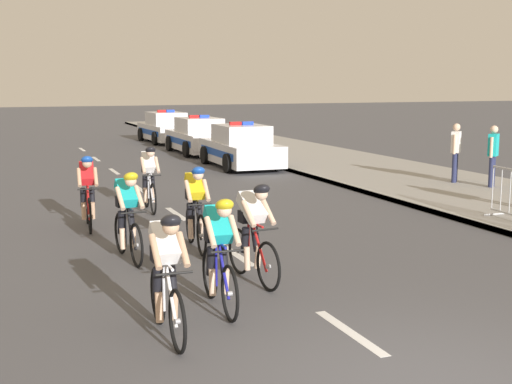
{
  "coord_description": "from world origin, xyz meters",
  "views": [
    {
      "loc": [
        -3.93,
        -5.15,
        2.97
      ],
      "look_at": [
        0.32,
        5.64,
        1.1
      ],
      "focal_mm": 48.24,
      "sensor_mm": 36.0,
      "label": 1
    }
  ],
  "objects_px": {
    "cyclist_second": "(219,251)",
    "spectator_middle": "(493,152)",
    "cyclist_fourth": "(128,214)",
    "cyclist_fifth": "(196,206)",
    "cyclist_third": "(254,231)",
    "cyclist_seventh": "(149,177)",
    "cyclist_sixth": "(88,191)",
    "cyclist_lead": "(167,273)",
    "police_car_nearest": "(241,148)",
    "police_car_third": "(166,128)",
    "spectator_closest": "(456,149)",
    "police_car_second": "(199,137)"
  },
  "relations": [
    {
      "from": "cyclist_third",
      "to": "police_car_third",
      "type": "height_order",
      "value": "police_car_third"
    },
    {
      "from": "police_car_second",
      "to": "cyclist_fifth",
      "type": "bearing_deg",
      "value": -106.97
    },
    {
      "from": "spectator_closest",
      "to": "cyclist_fifth",
      "type": "bearing_deg",
      "value": -153.48
    },
    {
      "from": "cyclist_seventh",
      "to": "cyclist_lead",
      "type": "bearing_deg",
      "value": -101.37
    },
    {
      "from": "cyclist_lead",
      "to": "police_car_nearest",
      "type": "xyz_separation_m",
      "value": [
        6.41,
        14.92,
        -0.11
      ]
    },
    {
      "from": "spectator_closest",
      "to": "cyclist_fourth",
      "type": "bearing_deg",
      "value": -154.97
    },
    {
      "from": "police_car_third",
      "to": "police_car_nearest",
      "type": "bearing_deg",
      "value": -90.01
    },
    {
      "from": "cyclist_third",
      "to": "cyclist_seventh",
      "type": "xyz_separation_m",
      "value": [
        -0.15,
        6.2,
        0.0
      ]
    },
    {
      "from": "cyclist_lead",
      "to": "cyclist_third",
      "type": "xyz_separation_m",
      "value": [
        1.75,
        1.72,
        0.0
      ]
    },
    {
      "from": "spectator_middle",
      "to": "cyclist_fourth",
      "type": "bearing_deg",
      "value": -160.91
    },
    {
      "from": "cyclist_lead",
      "to": "police_car_nearest",
      "type": "bearing_deg",
      "value": 66.75
    },
    {
      "from": "cyclist_sixth",
      "to": "police_car_nearest",
      "type": "distance_m",
      "value": 10.63
    },
    {
      "from": "cyclist_seventh",
      "to": "cyclist_sixth",
      "type": "bearing_deg",
      "value": -137.23
    },
    {
      "from": "cyclist_fifth",
      "to": "cyclist_seventh",
      "type": "bearing_deg",
      "value": 89.13
    },
    {
      "from": "cyclist_lead",
      "to": "spectator_middle",
      "type": "distance_m",
      "value": 13.2
    },
    {
      "from": "cyclist_sixth",
      "to": "cyclist_second",
      "type": "bearing_deg",
      "value": -81.16
    },
    {
      "from": "cyclist_lead",
      "to": "police_car_nearest",
      "type": "height_order",
      "value": "police_car_nearest"
    },
    {
      "from": "cyclist_lead",
      "to": "cyclist_sixth",
      "type": "relative_size",
      "value": 1.0
    },
    {
      "from": "cyclist_seventh",
      "to": "spectator_closest",
      "type": "height_order",
      "value": "spectator_closest"
    },
    {
      "from": "cyclist_second",
      "to": "cyclist_fifth",
      "type": "xyz_separation_m",
      "value": [
        0.65,
        3.26,
        0.0
      ]
    },
    {
      "from": "cyclist_third",
      "to": "spectator_closest",
      "type": "height_order",
      "value": "spectator_closest"
    },
    {
      "from": "cyclist_third",
      "to": "cyclist_sixth",
      "type": "height_order",
      "value": "same"
    },
    {
      "from": "cyclist_sixth",
      "to": "cyclist_seventh",
      "type": "xyz_separation_m",
      "value": [
        1.6,
        1.48,
        0.0
      ]
    },
    {
      "from": "cyclist_fourth",
      "to": "cyclist_fifth",
      "type": "relative_size",
      "value": 1.0
    },
    {
      "from": "cyclist_fifth",
      "to": "police_car_nearest",
      "type": "relative_size",
      "value": 0.39
    },
    {
      "from": "cyclist_sixth",
      "to": "spectator_closest",
      "type": "relative_size",
      "value": 1.03
    },
    {
      "from": "police_car_nearest",
      "to": "cyclist_third",
      "type": "bearing_deg",
      "value": -109.45
    },
    {
      "from": "cyclist_fifth",
      "to": "police_car_second",
      "type": "relative_size",
      "value": 0.39
    },
    {
      "from": "cyclist_sixth",
      "to": "spectator_middle",
      "type": "relative_size",
      "value": 1.03
    },
    {
      "from": "cyclist_fourth",
      "to": "cyclist_seventh",
      "type": "distance_m",
      "value": 4.43
    },
    {
      "from": "police_car_nearest",
      "to": "spectator_closest",
      "type": "distance_m",
      "value": 7.66
    },
    {
      "from": "cyclist_fourth",
      "to": "spectator_middle",
      "type": "bearing_deg",
      "value": 19.09
    },
    {
      "from": "cyclist_third",
      "to": "police_car_third",
      "type": "distance_m",
      "value": 24.31
    },
    {
      "from": "cyclist_second",
      "to": "police_car_second",
      "type": "distance_m",
      "value": 20.02
    },
    {
      "from": "cyclist_fourth",
      "to": "police_car_second",
      "type": "xyz_separation_m",
      "value": [
        6.14,
        16.28,
        -0.11
      ]
    },
    {
      "from": "cyclist_sixth",
      "to": "spectator_closest",
      "type": "bearing_deg",
      "value": 10.99
    },
    {
      "from": "police_car_third",
      "to": "cyclist_fourth",
      "type": "bearing_deg",
      "value": -105.67
    },
    {
      "from": "cyclist_third",
      "to": "cyclist_fourth",
      "type": "distance_m",
      "value": 2.46
    },
    {
      "from": "police_car_second",
      "to": "spectator_closest",
      "type": "distance_m",
      "value": 12.21
    },
    {
      "from": "police_car_nearest",
      "to": "spectator_closest",
      "type": "relative_size",
      "value": 2.65
    },
    {
      "from": "cyclist_lead",
      "to": "spectator_closest",
      "type": "relative_size",
      "value": 1.03
    },
    {
      "from": "spectator_middle",
      "to": "cyclist_seventh",
      "type": "bearing_deg",
      "value": 176.68
    },
    {
      "from": "cyclist_lead",
      "to": "police_car_second",
      "type": "height_order",
      "value": "police_car_second"
    },
    {
      "from": "cyclist_fifth",
      "to": "police_car_nearest",
      "type": "bearing_deg",
      "value": 65.95
    },
    {
      "from": "cyclist_second",
      "to": "spectator_middle",
      "type": "height_order",
      "value": "spectator_middle"
    },
    {
      "from": "spectator_closest",
      "to": "spectator_middle",
      "type": "distance_m",
      "value": 1.18
    },
    {
      "from": "cyclist_third",
      "to": "spectator_closest",
      "type": "bearing_deg",
      "value": 37.56
    },
    {
      "from": "cyclist_third",
      "to": "spectator_closest",
      "type": "distance_m",
      "value": 11.12
    },
    {
      "from": "cyclist_fifth",
      "to": "police_car_third",
      "type": "relative_size",
      "value": 0.39
    },
    {
      "from": "cyclist_sixth",
      "to": "police_car_third",
      "type": "height_order",
      "value": "police_car_third"
    }
  ]
}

